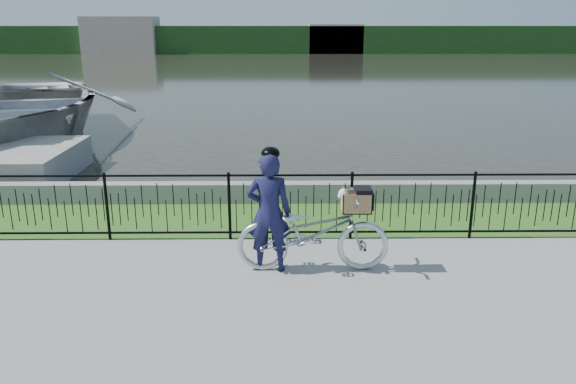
{
  "coord_description": "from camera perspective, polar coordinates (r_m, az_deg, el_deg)",
  "views": [
    {
      "loc": [
        -0.14,
        -7.13,
        3.48
      ],
      "look_at": [
        -0.05,
        1.0,
        1.0
      ],
      "focal_mm": 35.0,
      "sensor_mm": 36.0,
      "label": 1
    }
  ],
  "objects": [
    {
      "name": "far_building_right",
      "position": [
        65.94,
        4.84,
        15.25
      ],
      "size": [
        6.0,
        3.0,
        3.2
      ],
      "primitive_type": "cube",
      "color": "#B2A08F",
      "rests_on": "ground"
    },
    {
      "name": "far_treeline",
      "position": [
        67.16,
        -0.58,
        15.25
      ],
      "size": [
        120.0,
        6.0,
        3.0
      ],
      "primitive_type": "cube",
      "color": "#21471B",
      "rests_on": "ground"
    },
    {
      "name": "cyclist",
      "position": [
        7.97,
        -1.95,
        -1.93
      ],
      "size": [
        0.66,
        0.45,
        1.82
      ],
      "color": "#141539",
      "rests_on": "ground"
    },
    {
      "name": "water",
      "position": [
        40.28,
        -0.48,
        11.99
      ],
      "size": [
        120.0,
        120.0,
        0.0
      ],
      "primitive_type": "plane",
      "color": "#29291F",
      "rests_on": "ground"
    },
    {
      "name": "grass_strip",
      "position": [
        10.33,
        0.15,
        -2.7
      ],
      "size": [
        60.0,
        2.0,
        0.01
      ],
      "primitive_type": "cube",
      "color": "#34611E",
      "rests_on": "ground"
    },
    {
      "name": "quay_wall",
      "position": [
        11.22,
        0.08,
        -0.04
      ],
      "size": [
        60.0,
        0.3,
        0.4
      ],
      "primitive_type": "cube",
      "color": "gray",
      "rests_on": "ground"
    },
    {
      "name": "far_building_left",
      "position": [
        67.55,
        -16.59,
        15.02
      ],
      "size": [
        8.0,
        4.0,
        4.0
      ],
      "primitive_type": "cube",
      "color": "#B2A08F",
      "rests_on": "ground"
    },
    {
      "name": "bicycle_rig",
      "position": [
        8.08,
        2.61,
        -4.07
      ],
      "size": [
        2.19,
        0.76,
        1.26
      ],
      "color": "silver",
      "rests_on": "ground"
    },
    {
      "name": "fence",
      "position": [
        9.2,
        0.25,
        -1.44
      ],
      "size": [
        14.0,
        0.06,
        1.15
      ],
      "primitive_type": null,
      "color": "black",
      "rests_on": "ground"
    },
    {
      "name": "ground",
      "position": [
        7.93,
        0.43,
        -9.05
      ],
      "size": [
        120.0,
        120.0,
        0.0
      ],
      "primitive_type": "plane",
      "color": "gray",
      "rests_on": "ground"
    },
    {
      "name": "boat_far",
      "position": [
        18.87,
        -26.18,
        7.75
      ],
      "size": [
        9.12,
        11.21,
        2.04
      ],
      "color": "#B2B2B1",
      "rests_on": "water"
    }
  ]
}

